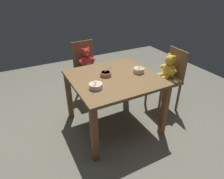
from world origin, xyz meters
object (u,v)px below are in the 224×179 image
Objects in this scene: porridge_bowl_cream_near_right at (139,70)px; porridge_bowl_terracotta_center at (106,74)px; teddy_chair_far_center at (87,66)px; porridge_bowl_white_near_left at (96,86)px; teddy_chair_near_right at (167,74)px; dining_table at (114,85)px.

porridge_bowl_cream_near_right is 1.00× the size of porridge_bowl_terracotta_center.
porridge_bowl_white_near_left is at bearing -18.35° from teddy_chair_far_center.
porridge_bowl_cream_near_right reaches higher than porridge_bowl_white_near_left.
teddy_chair_far_center is 6.21× the size of porridge_bowl_white_near_left.
teddy_chair_near_right reaches higher than porridge_bowl_terracotta_center.
teddy_chair_near_right reaches higher than dining_table.
teddy_chair_far_center is at bearing -40.78° from teddy_chair_near_right.
teddy_chair_near_right is at bearing 0.54° from dining_table.
porridge_bowl_cream_near_right is at bearing 19.60° from teddy_chair_far_center.
dining_table is 7.35× the size of porridge_bowl_terracotta_center.
porridge_bowl_terracotta_center is (-0.94, 0.06, 0.18)m from teddy_chair_near_right.
teddy_chair_near_right is 0.96m from porridge_bowl_terracotta_center.
porridge_bowl_cream_near_right is (0.36, -0.87, 0.20)m from teddy_chair_far_center.
porridge_bowl_cream_near_right reaches higher than porridge_bowl_terracotta_center.
teddy_chair_near_right is 0.56m from porridge_bowl_cream_near_right.
dining_table is at bearing -1.12° from teddy_chair_far_center.
porridge_bowl_cream_near_right is 0.42m from porridge_bowl_terracotta_center.
porridge_bowl_cream_near_right is (0.33, -0.03, 0.14)m from dining_table.
porridge_bowl_terracotta_center is (0.23, 0.22, -0.00)m from porridge_bowl_white_near_left.
porridge_bowl_cream_near_right is at bearing 10.50° from porridge_bowl_white_near_left.
dining_table is 0.36m from porridge_bowl_white_near_left.
teddy_chair_far_center reaches higher than dining_table.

